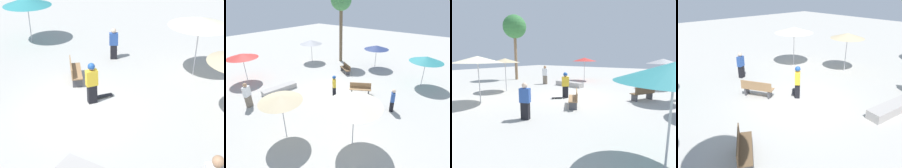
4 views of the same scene
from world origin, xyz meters
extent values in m
plane|color=#B2AFA8|center=(0.00, 0.00, 0.00)|extent=(60.00, 60.00, 0.00)
cube|color=black|center=(0.24, 0.58, 0.36)|extent=(0.40, 0.40, 0.73)
cube|color=yellow|center=(0.24, 0.58, 1.03)|extent=(0.47, 0.47, 0.60)
sphere|color=#8C6647|center=(0.24, 0.58, 1.45)|extent=(0.24, 0.24, 0.24)
sphere|color=#1E478C|center=(0.24, 0.58, 1.48)|extent=(0.27, 0.27, 0.27)
cube|color=black|center=(0.45, 1.04, 0.06)|extent=(0.73, 0.69, 0.02)
cylinder|color=silver|center=(0.57, 1.27, 0.03)|extent=(0.06, 0.06, 0.05)
cylinder|color=silver|center=(0.69, 1.15, 0.03)|extent=(0.06, 0.06, 0.05)
cylinder|color=silver|center=(0.20, 0.94, 0.03)|extent=(0.06, 0.06, 0.05)
cylinder|color=silver|center=(0.32, 0.81, 0.03)|extent=(0.06, 0.06, 0.05)
cube|color=#A8A39E|center=(2.33, -3.19, 0.20)|extent=(2.73, 1.01, 0.39)
cube|color=#47474C|center=(-3.58, -0.91, 0.20)|extent=(0.38, 0.27, 0.40)
cube|color=#47474C|center=(-4.22, -1.99, 0.20)|extent=(0.38, 0.27, 0.40)
cube|color=brown|center=(-3.90, -1.45, 0.42)|extent=(1.19, 1.60, 0.05)
cube|color=brown|center=(-4.07, -1.35, 0.65)|extent=(0.85, 1.40, 0.40)
cube|color=#47474C|center=(-1.48, 2.50, 0.20)|extent=(0.38, 0.27, 0.40)
cube|color=#47474C|center=(-0.83, 1.43, 0.20)|extent=(0.38, 0.27, 0.40)
cube|color=#9E754C|center=(-1.15, 1.97, 0.42)|extent=(1.21, 1.59, 0.05)
cube|color=#9E754C|center=(-1.32, 1.86, 0.65)|extent=(0.87, 1.39, 0.40)
cylinder|color=#B7B7BC|center=(3.40, 4.33, 1.24)|extent=(0.05, 0.05, 2.48)
cone|color=beige|center=(3.40, 4.33, 2.42)|extent=(2.58, 2.58, 0.36)
cylinder|color=#B7B7BC|center=(5.08, 1.28, 1.17)|extent=(0.05, 0.05, 2.33)
cone|color=#C6B289|center=(5.08, 1.28, 2.28)|extent=(2.09, 2.09, 0.31)
cube|color=black|center=(-0.51, 4.69, 0.36)|extent=(0.39, 0.34, 0.72)
cube|color=#2D519E|center=(-0.51, 4.69, 1.01)|extent=(0.48, 0.37, 0.59)
sphere|color=beige|center=(-0.51, 4.69, 1.43)|extent=(0.23, 0.23, 0.23)
camera|label=1|loc=(4.61, -8.48, 6.18)|focal=50.00mm
camera|label=2|loc=(8.98, 7.80, 6.49)|focal=28.00mm
camera|label=3|loc=(-5.70, 9.56, 2.59)|focal=28.00mm
camera|label=4|loc=(-6.42, -6.43, 5.02)|focal=35.00mm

